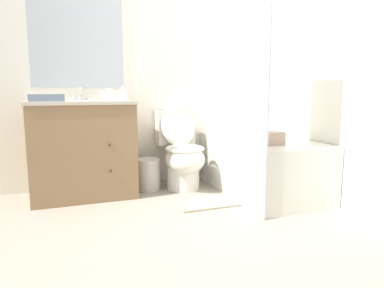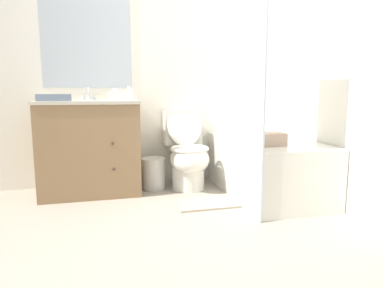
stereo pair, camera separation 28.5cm
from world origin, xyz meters
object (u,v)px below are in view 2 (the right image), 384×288
object	(u,v)px
bath_mat	(210,203)
vanity_cabinet	(90,146)
wastebasket	(153,173)
soap_dispenser	(129,94)
toilet	(187,154)
sink_faucet	(89,96)
bathtub	(265,166)
bath_towel_folded	(267,139)
hand_towel_folded	(54,98)
tissue_box	(116,95)

from	to	relation	value
bath_mat	vanity_cabinet	bearing A→B (deg)	148.10
wastebasket	soap_dispenser	world-z (taller)	soap_dispenser
toilet	soap_dispenser	xyz separation A→B (m)	(-0.56, 0.01, 0.59)
vanity_cabinet	soap_dispenser	xyz separation A→B (m)	(0.37, -0.05, 0.49)
wastebasket	sink_faucet	bearing A→B (deg)	159.98
soap_dispenser	bath_mat	world-z (taller)	soap_dispenser
vanity_cabinet	bathtub	world-z (taller)	vanity_cabinet
wastebasket	bath_mat	distance (m)	0.74
wastebasket	toilet	bearing A→B (deg)	-7.84
toilet	sink_faucet	bearing A→B (deg)	164.26
toilet	vanity_cabinet	bearing A→B (deg)	176.42
toilet	bath_towel_folded	xyz separation A→B (m)	(0.51, -0.72, 0.22)
sink_faucet	wastebasket	world-z (taller)	sink_faucet
hand_towel_folded	bathtub	bearing A→B (deg)	-8.25
toilet	tissue_box	size ratio (longest dim) A/B	5.93
bathtub	bath_mat	bearing A→B (deg)	-161.59
tissue_box	bath_towel_folded	distance (m)	1.50
hand_towel_folded	bath_towel_folded	bearing A→B (deg)	-20.33
vanity_cabinet	bath_mat	xyz separation A→B (m)	(0.99, -0.62, -0.44)
bathtub	bath_towel_folded	world-z (taller)	bath_towel_folded
hand_towel_folded	vanity_cabinet	bearing A→B (deg)	26.68
sink_faucet	soap_dispenser	bearing A→B (deg)	-34.05
bathtub	bath_towel_folded	distance (m)	0.51
vanity_cabinet	wastebasket	size ratio (longest dim) A/B	2.95
bath_towel_folded	bathtub	bearing A→B (deg)	64.81
vanity_cabinet	hand_towel_folded	xyz separation A→B (m)	(-0.28, -0.14, 0.46)
toilet	bath_mat	xyz separation A→B (m)	(0.06, -0.56, -0.34)
tissue_box	soap_dispenser	size ratio (longest dim) A/B	1.07
soap_dispenser	tissue_box	bearing A→B (deg)	131.37
toilet	tissue_box	world-z (taller)	tissue_box
bath_mat	sink_faucet	bearing A→B (deg)	140.38
tissue_box	bath_mat	bearing A→B (deg)	-43.64
soap_dispenser	hand_towel_folded	bearing A→B (deg)	-171.99
wastebasket	bath_mat	world-z (taller)	wastebasket
soap_dispenser	wastebasket	bearing A→B (deg)	9.52
bathtub	soap_dispenser	bearing A→B (deg)	163.52
tissue_box	sink_faucet	bearing A→B (deg)	155.05
bathtub	tissue_box	bearing A→B (deg)	159.77
vanity_cabinet	sink_faucet	size ratio (longest dim) A/B	6.44
sink_faucet	bathtub	distance (m)	1.84
bath_mat	toilet	bearing A→B (deg)	96.45
hand_towel_folded	toilet	bearing A→B (deg)	3.87
bath_towel_folded	vanity_cabinet	bearing A→B (deg)	151.66
bath_mat	soap_dispenser	bearing A→B (deg)	137.40
bath_mat	tissue_box	bearing A→B (deg)	136.36
soap_dispenser	bath_towel_folded	world-z (taller)	soap_dispenser
soap_dispenser	bath_towel_folded	distance (m)	1.34
wastebasket	vanity_cabinet	bearing A→B (deg)	178.88
tissue_box	bath_towel_folded	size ratio (longest dim) A/B	0.52
toilet	bath_towel_folded	distance (m)	0.91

